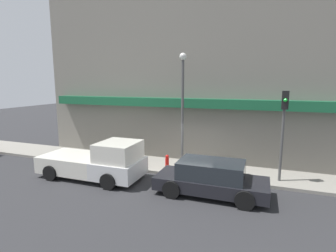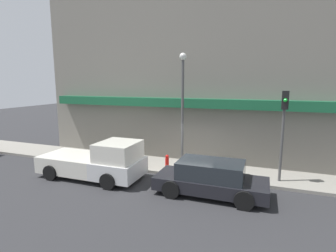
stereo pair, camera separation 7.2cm
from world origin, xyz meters
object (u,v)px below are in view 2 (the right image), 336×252
(fire_hydrant, at_px, (167,162))
(traffic_light, at_px, (284,121))
(pickup_truck, at_px, (98,162))
(street_lamp, at_px, (183,98))
(parked_car, at_px, (211,178))

(fire_hydrant, bearing_deg, traffic_light, 1.19)
(pickup_truck, distance_m, street_lamp, 5.26)
(pickup_truck, xyz_separation_m, parked_car, (5.51, 0.00, -0.12))
(fire_hydrant, xyz_separation_m, street_lamp, (0.66, 0.51, 3.30))
(parked_car, bearing_deg, street_lamp, 126.85)
(pickup_truck, relative_size, fire_hydrant, 6.82)
(pickup_truck, height_order, parked_car, pickup_truck)
(fire_hydrant, height_order, street_lamp, street_lamp)
(street_lamp, xyz_separation_m, traffic_light, (4.78, -0.40, -0.87))
(pickup_truck, xyz_separation_m, traffic_light, (8.25, 2.19, 2.13))
(street_lamp, height_order, traffic_light, street_lamp)
(street_lamp, bearing_deg, pickup_truck, -143.30)
(fire_hydrant, distance_m, street_lamp, 3.40)
(parked_car, distance_m, traffic_light, 4.17)
(parked_car, height_order, traffic_light, traffic_light)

